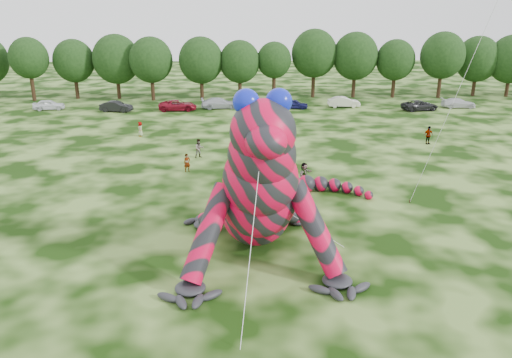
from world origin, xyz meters
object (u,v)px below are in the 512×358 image
(spectator_5, at_px, (304,174))
(spectator_0, at_px, (187,163))
(tree_3, at_px, (30,69))
(car_2, at_px, (178,105))
(inflatable_gecko, at_px, (254,160))
(spectator_1, at_px, (199,148))
(tree_15, at_px, (511,66))
(car_5, at_px, (344,102))
(tree_5, at_px, (117,67))
(tree_8, at_px, (240,70))
(tree_4, at_px, (75,69))
(tree_7, at_px, (201,69))
(car_1, at_px, (116,106))
(spectator_4, at_px, (140,129))
(car_4, at_px, (294,104))
(tree_6, at_px, (151,69))
(tree_10, at_px, (314,63))
(tree_9, at_px, (274,70))
(tree_12, at_px, (395,69))
(car_7, at_px, (458,103))
(car_0, at_px, (49,105))
(car_6, at_px, (420,105))
(car_3, at_px, (220,103))
(tree_14, at_px, (477,66))
(spectator_3, at_px, (428,135))
(tree_13, at_px, (442,65))
(tree_11, at_px, (355,65))

(spectator_5, relative_size, spectator_0, 1.16)
(tree_3, relative_size, car_2, 1.81)
(inflatable_gecko, distance_m, spectator_1, 18.34)
(spectator_1, bearing_deg, spectator_0, -122.21)
(tree_15, relative_size, car_5, 2.13)
(tree_5, bearing_deg, tree_8, -4.39)
(tree_4, distance_m, tree_7, 19.65)
(tree_4, height_order, car_1, tree_4)
(spectator_4, bearing_deg, car_4, 120.79)
(tree_3, distance_m, car_5, 46.95)
(tree_6, height_order, tree_10, tree_10)
(spectator_0, bearing_deg, tree_6, 79.67)
(tree_9, bearing_deg, tree_6, -177.97)
(tree_15, distance_m, car_2, 52.44)
(tree_10, height_order, spectator_1, tree_10)
(tree_4, bearing_deg, tree_12, -1.12)
(tree_7, xyz_separation_m, car_5, (20.54, -7.20, -3.99))
(tree_4, relative_size, tree_10, 0.86)
(car_7, bearing_deg, spectator_4, 113.38)
(inflatable_gecko, relative_size, car_0, 4.62)
(tree_12, bearing_deg, spectator_4, -145.37)
(tree_5, relative_size, car_7, 2.08)
(tree_6, distance_m, tree_7, 7.48)
(tree_12, distance_m, car_0, 51.64)
(tree_5, xyz_separation_m, tree_8, (18.91, -1.45, -0.43))
(car_0, height_order, car_7, car_0)
(tree_9, height_order, car_2, tree_9)
(tree_7, relative_size, car_6, 1.89)
(car_3, relative_size, spectator_5, 2.82)
(tree_10, relative_size, spectator_1, 5.92)
(tree_7, bearing_deg, inflatable_gecko, -82.99)
(tree_14, bearing_deg, car_0, -171.65)
(spectator_3, bearing_deg, spectator_0, -178.10)
(car_5, height_order, car_6, car_5)
(tree_13, relative_size, spectator_1, 5.70)
(tree_3, height_order, tree_14, tree_3)
(car_6, bearing_deg, inflatable_gecko, 136.51)
(tree_9, distance_m, car_7, 27.29)
(tree_13, bearing_deg, spectator_5, -123.33)
(car_1, height_order, car_6, car_1)
(tree_7, distance_m, tree_10, 17.58)
(tree_5, xyz_separation_m, tree_6, (5.57, -1.75, -0.15))
(tree_10, height_order, car_2, tree_10)
(tree_15, bearing_deg, tree_3, -179.46)
(car_6, distance_m, spectator_5, 36.43)
(tree_11, xyz_separation_m, car_1, (-34.94, -10.68, -4.32))
(tree_6, distance_m, tree_8, 13.34)
(tree_3, height_order, car_3, tree_3)
(car_1, distance_m, car_4, 24.50)
(car_6, distance_m, spectator_4, 38.29)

